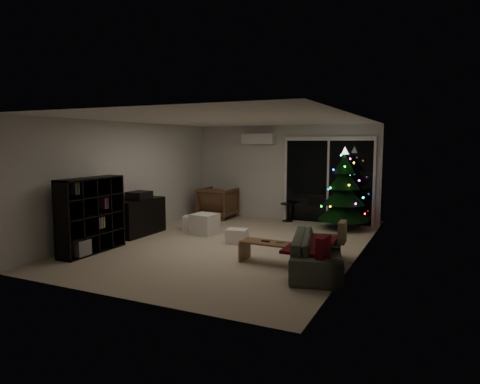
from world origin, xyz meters
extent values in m
plane|color=beige|center=(0.00, 0.00, 0.00)|extent=(6.50, 6.50, 0.00)
plane|color=white|center=(0.00, 0.00, 2.50)|extent=(6.50, 6.50, 0.00)
cube|color=silver|center=(0.00, 3.25, 1.25)|extent=(5.00, 0.02, 2.50)
cube|color=silver|center=(0.00, -3.25, 1.25)|extent=(5.00, 0.02, 2.50)
cube|color=silver|center=(-2.50, 0.00, 1.25)|extent=(0.02, 6.50, 2.50)
cube|color=silver|center=(2.50, 0.00, 1.25)|extent=(0.02, 6.50, 2.50)
cube|color=black|center=(1.20, 3.23, 1.05)|extent=(2.20, 0.02, 2.10)
cube|color=white|center=(-0.70, 3.13, 2.15)|extent=(0.90, 0.22, 0.28)
cube|color=#3F3833|center=(1.20, 3.75, -0.05)|extent=(2.60, 1.00, 0.10)
cube|color=white|center=(1.20, 4.15, 0.50)|extent=(2.20, 0.06, 1.00)
cube|color=black|center=(-2.25, 0.03, 0.40)|extent=(0.49, 1.29, 0.80)
cube|color=black|center=(-2.25, 0.03, 0.89)|extent=(0.41, 0.48, 0.17)
imported|color=brown|center=(-1.69, 2.68, 0.42)|extent=(0.89, 0.92, 0.83)
cube|color=white|center=(-0.96, 0.69, 0.23)|extent=(0.56, 0.56, 0.46)
cube|color=white|center=(-1.45, 0.99, 0.16)|extent=(0.56, 0.50, 0.33)
cube|color=white|center=(0.07, 0.21, 0.15)|extent=(0.47, 0.38, 0.29)
cylinder|color=black|center=(0.21, 3.00, 0.24)|extent=(0.43, 0.43, 0.48)
cylinder|color=black|center=(-1.44, 3.43, 0.88)|extent=(0.28, 0.28, 1.77)
imported|color=#494F46|center=(2.05, -0.89, 0.29)|extent=(1.20, 2.09, 0.57)
cube|color=#42050E|center=(1.95, -0.89, 0.42)|extent=(0.61, 1.42, 0.05)
cube|color=#7C6F4F|center=(2.30, -0.24, 0.52)|extent=(0.15, 0.39, 0.38)
cube|color=#42050E|center=(2.30, -1.54, 0.52)|extent=(0.14, 0.38, 0.38)
cube|color=black|center=(1.12, -0.84, 0.37)|extent=(0.14, 0.04, 0.02)
cube|color=slate|center=(1.37, -0.79, 0.37)|extent=(0.14, 0.08, 0.02)
cone|color=black|center=(1.73, 2.61, 0.97)|extent=(1.59, 1.59, 1.94)
camera|label=1|loc=(3.79, -7.52, 2.06)|focal=32.00mm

